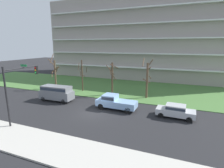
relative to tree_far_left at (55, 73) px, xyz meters
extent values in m
plane|color=#232326|center=(12.57, -8.56, -3.24)|extent=(160.00, 160.00, 0.00)
cube|color=#BCB7AD|center=(12.57, -16.56, -3.16)|extent=(80.00, 4.00, 0.15)
cube|color=#477238|center=(12.57, 5.44, -3.20)|extent=(80.00, 16.00, 0.08)
cube|color=#9E938C|center=(12.57, 20.44, 6.63)|extent=(47.68, 14.00, 19.73)
cube|color=white|center=(12.57, 12.99, 0.05)|extent=(45.77, 0.90, 0.24)
cube|color=white|center=(12.57, 12.99, 3.34)|extent=(45.77, 0.90, 0.24)
cube|color=white|center=(12.57, 12.99, 6.63)|extent=(45.77, 0.90, 0.24)
cube|color=white|center=(12.57, 12.99, 9.92)|extent=(45.77, 0.90, 0.24)
cube|color=white|center=(12.57, 12.99, 13.21)|extent=(45.77, 0.90, 0.24)
cylinder|color=brown|center=(0.08, -0.01, -0.42)|extent=(0.33, 0.33, 5.63)
cylinder|color=brown|center=(-0.46, -0.03, 2.70)|extent=(0.18, 1.22, 1.74)
cylinder|color=brown|center=(0.29, 0.34, 0.61)|extent=(0.89, 0.61, 1.20)
cylinder|color=brown|center=(-0.38, 0.62, 0.40)|extent=(1.43, 1.10, 1.33)
cylinder|color=brown|center=(-0.38, -0.32, -0.30)|extent=(0.78, 1.07, 0.91)
cylinder|color=brown|center=(-0.06, -0.80, 2.15)|extent=(1.67, 0.45, 1.17)
cylinder|color=brown|center=(-0.26, 0.45, 0.63)|extent=(1.11, 0.88, 1.18)
cylinder|color=#4C3828|center=(5.81, 0.46, -0.33)|extent=(0.23, 0.23, 5.81)
cylinder|color=#4C3828|center=(6.16, 0.31, -0.23)|extent=(0.41, 0.77, 0.51)
cylinder|color=#4C3828|center=(5.59, 0.27, 0.18)|extent=(0.50, 0.58, 0.87)
cylinder|color=#4C3828|center=(5.26, 0.25, 1.45)|extent=(0.53, 1.21, 1.30)
cylinder|color=#4C3828|center=(6.51, 0.92, 0.77)|extent=(1.03, 1.50, 1.21)
cylinder|color=#4C3828|center=(5.62, 0.52, 1.17)|extent=(0.24, 0.50, 0.76)
cylinder|color=#4C3828|center=(11.89, 0.12, -0.42)|extent=(0.31, 0.31, 5.63)
cylinder|color=#4C3828|center=(12.44, -0.38, 1.83)|extent=(1.15, 1.23, 0.89)
cylinder|color=#4C3828|center=(11.82, -0.60, 1.22)|extent=(1.56, 0.29, 1.53)
cylinder|color=#4C3828|center=(12.35, 0.04, -0.20)|extent=(0.33, 1.03, 0.92)
cylinder|color=#4C3828|center=(11.62, -0.10, 0.97)|extent=(0.63, 0.73, 1.10)
cylinder|color=brown|center=(17.73, 0.49, -0.36)|extent=(0.35, 0.35, 5.75)
cylinder|color=brown|center=(17.94, 0.76, 1.56)|extent=(0.71, 0.60, 0.67)
cylinder|color=brown|center=(17.96, 0.98, 2.29)|extent=(1.16, 0.66, 1.56)
cylinder|color=brown|center=(17.74, -0.09, -0.25)|extent=(1.24, 0.17, 0.71)
cylinder|color=brown|center=(18.21, 0.46, 0.24)|extent=(0.23, 1.04, 0.64)
cylinder|color=brown|center=(17.04, 0.44, 2.59)|extent=(0.28, 1.49, 1.24)
cube|color=#8CB2E0|center=(14.96, -6.06, -2.41)|extent=(5.44, 2.12, 0.85)
cube|color=#8CB2E0|center=(14.06, -6.04, -1.64)|extent=(1.84, 1.88, 0.70)
cube|color=#2D3847|center=(14.06, -6.04, -1.64)|extent=(1.81, 1.92, 0.38)
cylinder|color=black|center=(13.05, -6.91, -2.84)|extent=(0.80, 0.24, 0.80)
cylinder|color=black|center=(13.09, -5.13, -2.84)|extent=(0.80, 0.24, 0.80)
cylinder|color=black|center=(16.83, -6.99, -2.84)|extent=(0.80, 0.24, 0.80)
cylinder|color=black|center=(16.87, -5.21, -2.84)|extent=(0.80, 0.24, 0.80)
cube|color=slate|center=(5.13, -6.06, -2.25)|extent=(5.26, 2.15, 1.25)
cube|color=slate|center=(5.13, -6.06, -1.25)|extent=(4.65, 1.98, 0.75)
cube|color=#2D3847|center=(5.13, -6.06, -1.25)|extent=(4.56, 2.01, 0.41)
cylinder|color=black|center=(3.34, -7.01, -2.88)|extent=(0.73, 0.24, 0.72)
cylinder|color=black|center=(3.29, -5.23, -2.88)|extent=(0.73, 0.24, 0.72)
cylinder|color=black|center=(6.98, -6.90, -2.88)|extent=(0.73, 0.24, 0.72)
cylinder|color=black|center=(6.92, -5.12, -2.88)|extent=(0.73, 0.24, 0.72)
cube|color=#B7BABF|center=(22.42, -6.06, -2.57)|extent=(4.48, 2.00, 0.70)
cube|color=#B7BABF|center=(22.42, -6.06, -1.94)|extent=(2.27, 1.75, 0.55)
cube|color=#2D3847|center=(22.42, -6.06, -1.94)|extent=(2.23, 1.79, 0.30)
cylinder|color=black|center=(20.85, -6.78, -2.92)|extent=(0.65, 0.25, 0.64)
cylinder|color=black|center=(20.92, -5.20, -2.92)|extent=(0.65, 0.25, 0.64)
cylinder|color=black|center=(23.93, -6.92, -2.92)|extent=(0.65, 0.25, 0.64)
cylinder|color=black|center=(24.00, -5.34, -2.92)|extent=(0.65, 0.25, 0.64)
cylinder|color=black|center=(6.44, -15.16, -0.04)|extent=(0.18, 0.18, 6.39)
cylinder|color=black|center=(6.44, -12.90, 2.75)|extent=(0.12, 4.52, 0.12)
cube|color=black|center=(6.44, -10.94, 2.25)|extent=(0.28, 0.28, 0.90)
sphere|color=red|center=(6.44, -11.09, 2.55)|extent=(0.20, 0.20, 0.20)
sphere|color=#F2A519|center=(6.44, -11.09, 2.27)|extent=(0.20, 0.20, 0.20)
sphere|color=green|center=(6.44, -11.09, 1.99)|extent=(0.20, 0.20, 0.20)
cube|color=#197238|center=(6.44, -12.68, 3.00)|extent=(0.90, 0.04, 0.24)
camera|label=1|loc=(22.63, -26.97, 5.20)|focal=28.04mm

